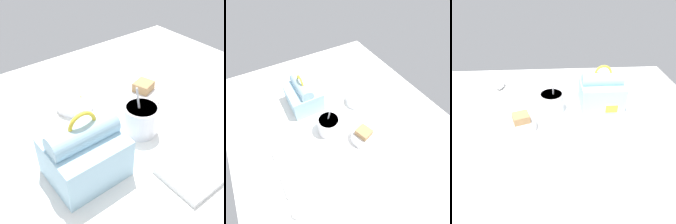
% 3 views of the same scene
% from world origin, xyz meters
% --- Properties ---
extents(desk_surface, '(1.40, 1.10, 0.02)m').
position_xyz_m(desk_surface, '(0.00, 0.00, 0.01)').
color(desk_surface, white).
rests_on(desk_surface, ground).
extents(keyboard, '(0.30, 0.14, 0.02)m').
position_xyz_m(keyboard, '(-0.06, 0.29, 0.03)').
color(keyboard, silver).
rests_on(keyboard, desk_surface).
extents(lunch_bag, '(0.19, 0.17, 0.20)m').
position_xyz_m(lunch_bag, '(0.24, 0.11, 0.09)').
color(lunch_bag, '#9EC6DB').
rests_on(lunch_bag, desk_surface).
extents(soup_cup, '(0.11, 0.11, 0.16)m').
position_xyz_m(soup_cup, '(0.01, 0.07, 0.07)').
color(soup_cup, silver).
rests_on(soup_cup, desk_surface).
extents(bento_bowl_sandwich, '(0.12, 0.12, 0.07)m').
position_xyz_m(bento_bowl_sandwich, '(-0.12, -0.05, 0.05)').
color(bento_bowl_sandwich, silver).
rests_on(bento_bowl_sandwich, desk_surface).
extents(bento_bowl_snacks, '(0.13, 0.13, 0.06)m').
position_xyz_m(bento_bowl_snacks, '(0.10, -0.16, 0.04)').
color(bento_bowl_snacks, silver).
rests_on(bento_bowl_snacks, desk_surface).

